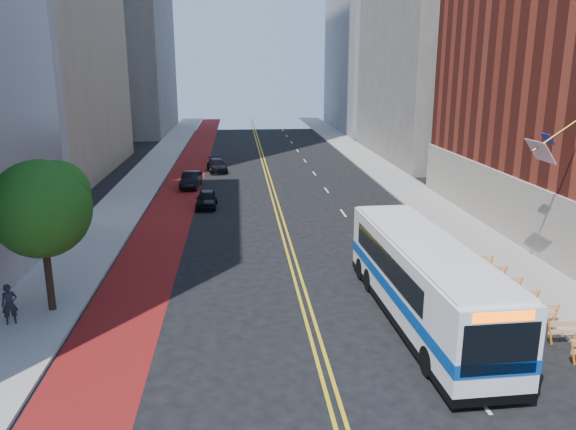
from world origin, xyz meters
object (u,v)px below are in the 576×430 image
(car_a, at_px, (206,199))
(pedestrian, at_px, (10,304))
(car_b, at_px, (191,180))
(car_c, at_px, (217,165))
(transit_bus, at_px, (422,279))
(street_tree, at_px, (42,205))

(car_a, distance_m, pedestrian, 21.33)
(car_b, height_order, pedestrian, pedestrian)
(pedestrian, bearing_deg, car_a, 47.40)
(car_b, height_order, car_c, car_b)
(transit_bus, distance_m, car_b, 30.90)
(street_tree, bearing_deg, car_c, 79.74)
(pedestrian, bearing_deg, car_b, 55.82)
(car_a, bearing_deg, car_c, 89.46)
(street_tree, bearing_deg, pedestrian, -133.71)
(street_tree, distance_m, transit_bus, 16.41)
(transit_bus, bearing_deg, car_b, 110.59)
(car_a, bearing_deg, transit_bus, -63.51)
(street_tree, height_order, transit_bus, street_tree)
(street_tree, height_order, car_c, street_tree)
(pedestrian, bearing_deg, transit_bus, -26.26)
(car_a, height_order, pedestrian, pedestrian)
(car_a, relative_size, car_b, 0.90)
(car_a, bearing_deg, pedestrian, -108.74)
(street_tree, distance_m, car_b, 26.83)
(transit_bus, distance_m, pedestrian, 17.31)
(car_a, distance_m, car_b, 7.64)
(transit_bus, distance_m, car_a, 23.41)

